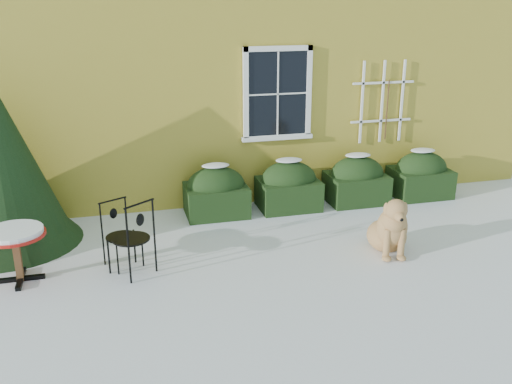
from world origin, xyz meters
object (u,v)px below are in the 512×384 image
object	(u,v)px
dog	(390,229)
bistro_table	(15,238)
patio_chair_far	(120,234)
patio_chair_near	(133,237)
evergreen_shrub	(0,176)

from	to	relation	value
dog	bistro_table	bearing A→B (deg)	-174.32
bistro_table	patio_chair_far	world-z (taller)	patio_chair_far
bistro_table	patio_chair_near	distance (m)	1.50
patio_chair_near	dog	bearing A→B (deg)	139.43
bistro_table	patio_chair_near	size ratio (longest dim) A/B	0.74
evergreen_shrub	dog	xyz separation A→B (m)	(5.46, -1.82, -0.69)
patio_chair_near	patio_chair_far	world-z (taller)	patio_chair_near
patio_chair_near	dog	world-z (taller)	patio_chair_near
patio_chair_near	patio_chair_far	bearing A→B (deg)	-100.06
evergreen_shrub	bistro_table	world-z (taller)	evergreen_shrub
dog	evergreen_shrub	bearing A→B (deg)	172.21
bistro_table	patio_chair_far	xyz separation A→B (m)	(1.33, 0.15, -0.15)
patio_chair_far	evergreen_shrub	bearing A→B (deg)	116.36
evergreen_shrub	patio_chair_far	xyz separation A→B (m)	(1.65, -1.22, -0.60)
evergreen_shrub	patio_chair_far	world-z (taller)	evergreen_shrub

